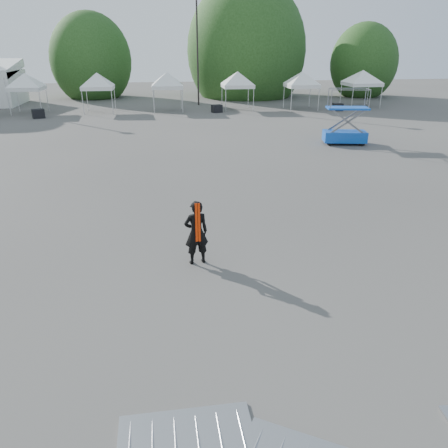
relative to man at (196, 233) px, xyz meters
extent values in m
plane|color=#474442|center=(-0.14, 1.40, -0.92)|extent=(120.00, 120.00, 0.00)
cylinder|color=black|center=(2.86, 33.40, 3.83)|extent=(0.16, 0.16, 9.50)
cylinder|color=#382314|center=(-8.14, 41.40, 0.22)|extent=(0.36, 0.36, 2.27)
ellipsoid|color=#1E4416|center=(-8.14, 41.40, 3.02)|extent=(4.16, 4.16, 4.78)
cylinder|color=#382314|center=(8.86, 40.40, 0.48)|extent=(0.36, 0.36, 2.80)
ellipsoid|color=#1E4416|center=(8.86, 40.40, 3.93)|extent=(5.12, 5.12, 5.89)
cylinder|color=#382314|center=(21.86, 38.40, 0.13)|extent=(0.36, 0.36, 2.10)
ellipsoid|color=#1E4416|center=(21.86, 38.40, 2.72)|extent=(3.84, 3.84, 4.42)
cylinder|color=silver|center=(-13.40, 28.73, 0.08)|extent=(0.06, 0.06, 2.00)
cylinder|color=silver|center=(-10.89, 28.73, 0.08)|extent=(0.06, 0.06, 2.00)
cylinder|color=silver|center=(-13.40, 31.24, 0.08)|extent=(0.06, 0.06, 2.00)
cylinder|color=silver|center=(-10.89, 31.24, 0.08)|extent=(0.06, 0.06, 2.00)
cube|color=white|center=(-12.14, 29.98, 1.16)|extent=(2.71, 2.71, 0.30)
pyramid|color=white|center=(-12.14, 29.98, 2.41)|extent=(3.83, 3.83, 1.10)
cylinder|color=silver|center=(-7.40, 28.58, 0.08)|extent=(0.06, 0.06, 2.00)
cylinder|color=silver|center=(-4.95, 28.58, 0.08)|extent=(0.06, 0.06, 2.00)
cylinder|color=silver|center=(-7.40, 31.03, 0.08)|extent=(0.06, 0.06, 2.00)
cylinder|color=silver|center=(-4.95, 31.03, 0.08)|extent=(0.06, 0.06, 2.00)
cube|color=white|center=(-6.17, 29.81, 1.16)|extent=(2.65, 2.65, 0.30)
pyramid|color=white|center=(-6.17, 29.81, 2.41)|extent=(3.74, 3.74, 1.10)
cylinder|color=silver|center=(-1.42, 28.55, 0.08)|extent=(0.06, 0.06, 2.00)
cylinder|color=silver|center=(1.06, 28.55, 0.08)|extent=(0.06, 0.06, 2.00)
cylinder|color=silver|center=(-1.42, 31.03, 0.08)|extent=(0.06, 0.06, 2.00)
cylinder|color=silver|center=(1.06, 31.03, 0.08)|extent=(0.06, 0.06, 2.00)
cube|color=white|center=(-0.18, 29.79, 1.16)|extent=(2.68, 2.68, 0.30)
pyramid|color=white|center=(-0.18, 29.79, 2.41)|extent=(3.80, 3.80, 1.10)
cylinder|color=silver|center=(4.87, 28.50, 0.08)|extent=(0.06, 0.06, 2.00)
cylinder|color=silver|center=(7.38, 28.50, 0.08)|extent=(0.06, 0.06, 2.00)
cylinder|color=silver|center=(4.87, 31.01, 0.08)|extent=(0.06, 0.06, 2.00)
cylinder|color=silver|center=(7.38, 31.01, 0.08)|extent=(0.06, 0.06, 2.00)
cube|color=white|center=(6.13, 29.75, 1.16)|extent=(2.71, 2.71, 0.30)
pyramid|color=white|center=(6.13, 29.75, 2.41)|extent=(3.83, 3.83, 1.10)
cylinder|color=silver|center=(10.68, 27.93, 0.08)|extent=(0.06, 0.06, 2.00)
cylinder|color=silver|center=(13.21, 27.93, 0.08)|extent=(0.06, 0.06, 2.00)
cylinder|color=silver|center=(10.68, 30.46, 0.08)|extent=(0.06, 0.06, 2.00)
cylinder|color=silver|center=(13.21, 30.46, 0.08)|extent=(0.06, 0.06, 2.00)
cube|color=white|center=(11.95, 29.19, 1.16)|extent=(2.73, 2.73, 0.30)
pyramid|color=white|center=(11.95, 29.19, 2.41)|extent=(3.86, 3.86, 1.10)
cylinder|color=silver|center=(16.74, 28.75, 0.08)|extent=(0.06, 0.06, 2.00)
cylinder|color=silver|center=(19.55, 28.75, 0.08)|extent=(0.06, 0.06, 2.00)
cylinder|color=silver|center=(16.74, 31.56, 0.08)|extent=(0.06, 0.06, 2.00)
cylinder|color=silver|center=(19.55, 31.56, 0.08)|extent=(0.06, 0.06, 2.00)
cube|color=white|center=(18.14, 30.15, 1.16)|extent=(3.01, 3.01, 0.30)
pyramid|color=white|center=(18.14, 30.15, 2.41)|extent=(4.26, 4.26, 1.10)
imported|color=black|center=(0.00, 0.00, 0.00)|extent=(0.74, 0.56, 1.83)
cube|color=#F43004|center=(0.00, -0.18, 0.36)|extent=(0.15, 0.02, 1.10)
cube|color=#0C33A3|center=(10.11, 14.25, -0.45)|extent=(2.69, 1.70, 0.63)
cube|color=#0C33A3|center=(10.11, 14.25, 1.22)|extent=(2.58, 1.63, 0.10)
cylinder|color=black|center=(9.09, 13.91, -0.73)|extent=(0.40, 0.22, 0.38)
cylinder|color=black|center=(10.94, 13.56, -0.73)|extent=(0.40, 0.22, 0.38)
cylinder|color=black|center=(9.29, 14.93, -0.73)|extent=(0.40, 0.22, 0.38)
cylinder|color=black|center=(11.13, 14.58, -0.73)|extent=(0.40, 0.22, 0.38)
cube|color=#919498|center=(-0.64, -5.84, -0.90)|extent=(2.14, 1.09, 0.05)
cube|color=black|center=(-10.76, 27.09, -0.56)|extent=(1.12, 1.01, 0.72)
cube|color=black|center=(4.04, 28.20, -0.59)|extent=(1.01, 0.89, 0.66)
cube|color=black|center=(14.98, 27.72, -0.59)|extent=(0.88, 0.70, 0.65)
camera|label=1|loc=(-0.75, -10.89, 4.79)|focal=35.00mm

